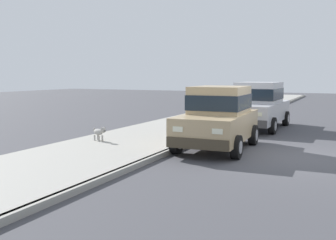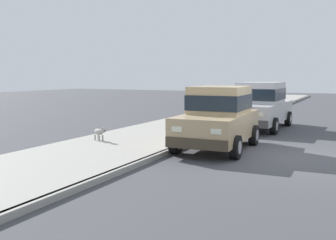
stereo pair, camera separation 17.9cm
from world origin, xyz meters
name	(u,v)px [view 1 (the left image)]	position (x,y,z in m)	size (l,w,h in m)	color
ground_plane	(292,157)	(0.00, 0.00, 0.00)	(80.00, 80.00, 0.00)	#424247
curb	(184,145)	(-3.20, 0.00, 0.07)	(0.16, 64.00, 0.14)	gray
sidewalk	(133,141)	(-5.00, 0.00, 0.07)	(3.60, 64.00, 0.14)	#99968E
car_tan_hatchback	(218,117)	(-2.21, 0.30, 0.98)	(2.06, 3.86, 1.88)	tan
car_silver_sedan	(258,105)	(-2.13, 5.39, 0.98)	(2.11, 4.64, 1.92)	#BCBCC1
dog_grey	(99,132)	(-5.77, -0.79, 0.43)	(0.71, 0.39, 0.49)	#999691
fire_hydrant	(190,125)	(-3.65, 1.56, 0.48)	(0.34, 0.24, 0.72)	red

